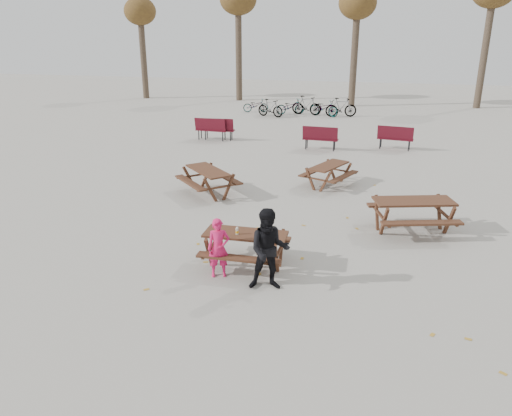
% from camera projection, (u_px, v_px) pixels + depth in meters
% --- Properties ---
extents(ground, '(80.00, 80.00, 0.00)m').
position_uv_depth(ground, '(246.00, 265.00, 11.10)').
color(ground, gray).
rests_on(ground, ground).
extents(main_picnic_table, '(1.80, 1.45, 0.78)m').
position_uv_depth(main_picnic_table, '(246.00, 241.00, 10.90)').
color(main_picnic_table, '#331E12').
rests_on(main_picnic_table, ground).
extents(food_tray, '(0.18, 0.11, 0.03)m').
position_uv_depth(food_tray, '(261.00, 236.00, 10.63)').
color(food_tray, white).
rests_on(food_tray, main_picnic_table).
extents(bread_roll, '(0.14, 0.06, 0.05)m').
position_uv_depth(bread_roll, '(261.00, 234.00, 10.61)').
color(bread_roll, tan).
rests_on(bread_roll, food_tray).
extents(soda_bottle, '(0.07, 0.07, 0.17)m').
position_uv_depth(soda_bottle, '(237.00, 231.00, 10.74)').
color(soda_bottle, silver).
rests_on(soda_bottle, main_picnic_table).
extents(child, '(0.55, 0.45, 1.29)m').
position_uv_depth(child, '(219.00, 248.00, 10.41)').
color(child, '#DE1B5B').
rests_on(child, ground).
extents(adult, '(0.95, 0.81, 1.70)m').
position_uv_depth(adult, '(269.00, 250.00, 9.85)').
color(adult, black).
rests_on(adult, ground).
extents(picnic_table_east, '(2.35, 2.08, 0.86)m').
position_uv_depth(picnic_table_east, '(412.00, 216.00, 12.78)').
color(picnic_table_east, '#331E12').
rests_on(picnic_table_east, ground).
extents(picnic_table_north, '(2.36, 2.36, 0.80)m').
position_uv_depth(picnic_table_north, '(208.00, 182.00, 15.69)').
color(picnic_table_north, '#331E12').
rests_on(picnic_table_north, ground).
extents(picnic_table_far, '(1.90, 2.07, 0.72)m').
position_uv_depth(picnic_table_far, '(328.00, 175.00, 16.51)').
color(picnic_table_far, '#331E12').
rests_on(picnic_table_far, ground).
extents(park_bench_row, '(9.88, 1.47, 1.03)m').
position_uv_depth(park_bench_row, '(284.00, 133.00, 22.28)').
color(park_bench_row, '#5A121F').
rests_on(park_bench_row, ground).
extents(bicycle_row, '(7.03, 2.50, 1.11)m').
position_uv_depth(bicycle_row, '(302.00, 107.00, 29.63)').
color(bicycle_row, black).
rests_on(bicycle_row, ground).
extents(tree_row, '(32.17, 3.52, 8.26)m').
position_uv_depth(tree_row, '(356.00, 6.00, 31.78)').
color(tree_row, '#382B21').
rests_on(tree_row, ground).
extents(fallen_leaves, '(11.00, 11.00, 0.01)m').
position_uv_depth(fallen_leaves, '(287.00, 226.00, 13.28)').
color(fallen_leaves, '#AD8029').
rests_on(fallen_leaves, ground).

